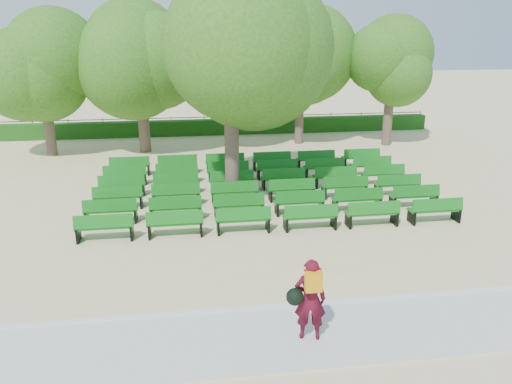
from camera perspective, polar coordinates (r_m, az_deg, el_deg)
ground at (r=17.34m, az=-0.36°, el=-2.44°), size 120.00×120.00×0.00m
paving at (r=10.81m, az=5.27°, el=-15.97°), size 30.00×2.20×0.06m
curb at (r=11.74m, az=3.95°, el=-12.81°), size 30.00×0.12×0.10m
hedge at (r=30.69m, az=-4.00°, el=7.44°), size 26.00×0.70×0.90m
fence at (r=31.16m, az=-4.04°, el=6.76°), size 26.00×0.10×1.02m
tree_line at (r=26.88m, az=-3.32°, el=4.95°), size 21.80×6.80×7.04m
bench_array at (r=19.20m, az=0.47°, el=-0.10°), size 1.75×0.62×1.09m
tree_among at (r=17.67m, az=-2.92°, el=14.08°), size 5.50×5.50×7.35m
person at (r=10.21m, az=6.08°, el=-12.00°), size 0.86×0.55×1.75m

